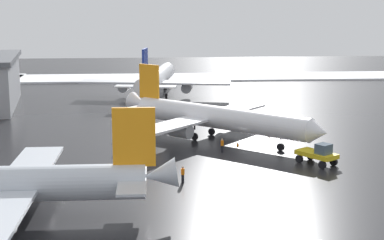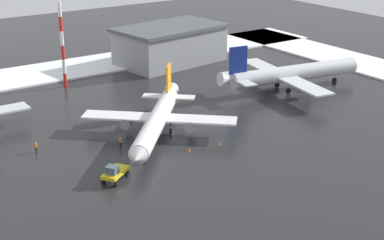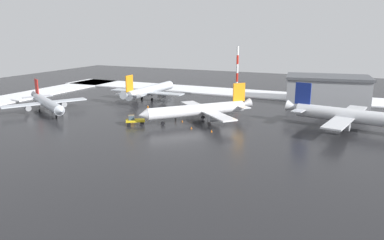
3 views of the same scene
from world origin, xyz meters
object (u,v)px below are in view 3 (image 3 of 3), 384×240
object	(u,v)px
cargo_hangar	(327,90)
traffic_cone_mid_line	(212,131)
ground_crew_beside_wing	(148,108)
traffic_cone_wingtip_side	(182,121)
antenna_mast	(237,73)
airplane_far_rear	(356,116)
traffic_cone_near_nose	(191,128)
pushback_tug	(134,120)
airplane_parked_portside	(47,103)
airplane_distant_tail	(150,90)
airplane_parked_starboard	(200,110)
ground_crew_near_tug	(175,115)

from	to	relation	value
cargo_hangar	traffic_cone_mid_line	size ratio (longest dim) A/B	48.76
ground_crew_beside_wing	traffic_cone_wingtip_side	bearing A→B (deg)	24.10
antenna_mast	traffic_cone_wingtip_side	size ratio (longest dim) A/B	31.93
airplane_far_rear	traffic_cone_near_nose	distance (m)	37.99
pushback_tug	traffic_cone_mid_line	xyz separation A→B (m)	(-19.54, -1.91, -1.01)
airplane_parked_portside	traffic_cone_near_nose	xyz separation A→B (m)	(-44.49, -0.48, -2.48)
airplane_distant_tail	pushback_tug	xyz separation A→B (m)	(-14.43, 31.62, -1.81)
airplane_far_rear	traffic_cone_near_nose	size ratio (longest dim) A/B	61.96
airplane_distant_tail	antenna_mast	xyz separation A→B (m)	(-26.18, -12.85, 5.69)
airplane_distant_tail	traffic_cone_near_nose	distance (m)	40.88
airplane_parked_portside	antenna_mast	world-z (taller)	antenna_mast
cargo_hangar	traffic_cone_mid_line	distance (m)	51.07
airplane_parked_starboard	airplane_distant_tail	bearing A→B (deg)	-86.05
ground_crew_near_tug	antenna_mast	distance (m)	35.82
airplane_parked_portside	airplane_far_rear	world-z (taller)	airplane_far_rear
traffic_cone_near_nose	pushback_tug	bearing A→B (deg)	10.19
airplane_parked_starboard	airplane_distant_tail	size ratio (longest dim) A/B	0.79
ground_crew_beside_wing	antenna_mast	world-z (taller)	antenna_mast
ground_crew_beside_wing	cargo_hangar	xyz separation A→B (m)	(-45.51, -33.04, 3.47)
pushback_tug	traffic_cone_mid_line	size ratio (longest dim) A/B	9.14
ground_crew_near_tug	traffic_cone_mid_line	world-z (taller)	ground_crew_near_tug
airplane_parked_portside	antenna_mast	bearing A→B (deg)	75.83
cargo_hangar	traffic_cone_near_nose	world-z (taller)	cargo_hangar
airplane_far_rear	pushback_tug	xyz separation A→B (m)	(49.20, 16.94, -2.07)
traffic_cone_mid_line	antenna_mast	bearing A→B (deg)	-79.63
ground_crew_beside_wing	traffic_cone_near_nose	distance (m)	23.49
airplane_distant_tail	pushback_tug	size ratio (longest dim) A/B	6.25
traffic_cone_wingtip_side	ground_crew_near_tug	bearing A→B (deg)	-37.35
pushback_tug	cargo_hangar	bearing A→B (deg)	-164.64
pushback_tug	traffic_cone_mid_line	distance (m)	19.66
pushback_tug	ground_crew_near_tug	bearing A→B (deg)	-156.98
airplane_parked_portside	traffic_cone_mid_line	xyz separation A→B (m)	(-49.85, 0.15, -2.48)
ground_crew_near_tug	airplane_distant_tail	bearing A→B (deg)	-164.35
airplane_parked_starboard	ground_crew_beside_wing	xyz separation A→B (m)	(18.45, -5.37, -2.06)
pushback_tug	cargo_hangar	xyz separation A→B (m)	(-40.07, -48.49, 3.16)
pushback_tug	antenna_mast	xyz separation A→B (m)	(-11.75, -44.47, 7.50)
airplane_parked_starboard	antenna_mast	xyz separation A→B (m)	(1.25, -34.40, 5.75)
airplane_parked_starboard	traffic_cone_near_nose	bearing A→B (deg)	50.95
airplane_parked_portside	pushback_tug	xyz separation A→B (m)	(-30.31, 2.07, -1.47)
airplane_parked_starboard	antenna_mast	distance (m)	34.90
airplane_parked_starboard	airplane_distant_tail	world-z (taller)	airplane_distant_tail
airplane_parked_starboard	ground_crew_near_tug	size ratio (longest dim) A/B	14.60
traffic_cone_near_nose	traffic_cone_wingtip_side	world-z (taller)	same
airplane_distant_tail	traffic_cone_wingtip_side	bearing A→B (deg)	-134.79
traffic_cone_wingtip_side	pushback_tug	bearing A→B (deg)	39.10
pushback_tug	cargo_hangar	world-z (taller)	cargo_hangar
cargo_hangar	ground_crew_near_tug	bearing A→B (deg)	40.84
ground_crew_beside_wing	traffic_cone_mid_line	distance (m)	28.42
antenna_mast	traffic_cone_mid_line	distance (m)	44.09
traffic_cone_wingtip_side	cargo_hangar	bearing A→B (deg)	-126.92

